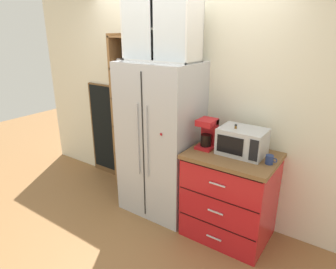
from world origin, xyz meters
name	(u,v)px	position (x,y,z in m)	size (l,w,h in m)	color
ground_plane	(160,207)	(0.00, 0.00, 0.00)	(10.50, 10.50, 0.00)	olive
wall_back_cream	(179,101)	(0.00, 0.40, 1.27)	(4.82, 0.10, 2.55)	silver
refrigerator	(161,140)	(0.00, 0.03, 0.89)	(0.85, 0.66, 1.77)	#B7BABF
pantry_shelf_column	(131,113)	(-0.67, 0.29, 1.05)	(0.44, 0.28, 2.05)	brown
counter_cabinet	(230,195)	(0.89, 0.03, 0.47)	(0.87, 0.68, 0.94)	red
microwave	(242,141)	(0.95, 0.08, 1.07)	(0.44, 0.33, 0.26)	#B7BABF
coffee_maker	(208,133)	(0.59, 0.04, 1.09)	(0.17, 0.20, 0.31)	red
mug_navy	(269,160)	(1.25, 0.00, 0.98)	(0.11, 0.07, 0.09)	navy
mug_cream	(233,149)	(0.89, 0.03, 0.98)	(0.12, 0.09, 0.10)	silver
bottle_amber	(235,141)	(0.89, 0.04, 1.07)	(0.06, 0.06, 0.30)	brown
upper_cabinet	(163,29)	(0.00, 0.08, 2.09)	(0.82, 0.32, 0.64)	silver
chalkboard_menu	(106,130)	(-1.21, 0.33, 0.69)	(0.60, 0.04, 1.36)	brown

